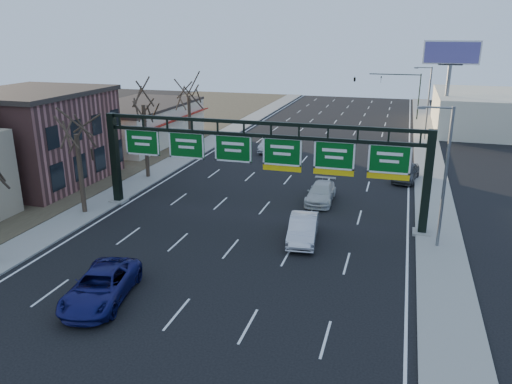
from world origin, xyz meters
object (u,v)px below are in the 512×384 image
(car_blue_suv, at_px, (101,286))
(car_silver_sedan, at_px, (303,229))
(sign_gantry, at_px, (260,156))
(car_white_wagon, at_px, (321,193))

(car_blue_suv, bearing_deg, car_silver_sedan, 41.06)
(sign_gantry, xyz_separation_m, car_silver_sedan, (3.97, -3.40, -3.80))
(car_silver_sedan, bearing_deg, sign_gantry, 132.85)
(sign_gantry, height_order, car_blue_suv, sign_gantry)
(car_blue_suv, height_order, car_white_wagon, car_blue_suv)
(car_white_wagon, bearing_deg, car_blue_suv, -114.61)
(car_blue_suv, xyz_separation_m, car_white_wagon, (8.21, 18.62, -0.07))
(car_white_wagon, bearing_deg, car_silver_sedan, -89.63)
(sign_gantry, relative_size, car_silver_sedan, 4.87)
(sign_gantry, bearing_deg, car_white_wagon, 51.23)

